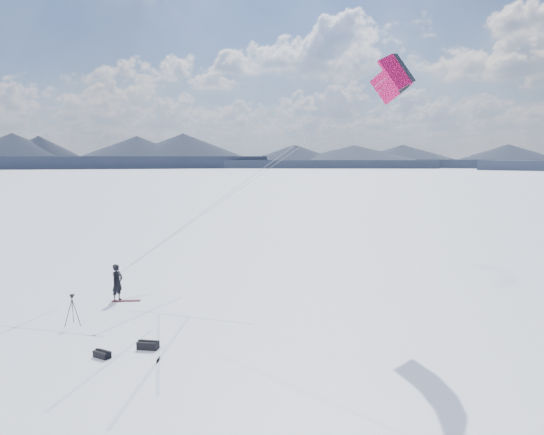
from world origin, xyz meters
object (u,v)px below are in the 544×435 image
(tripod, at_px, (72,305))
(gear_bag_b, at_px, (102,354))
(snowkiter, at_px, (118,301))
(snowboard, at_px, (126,301))
(gear_bag_a, at_px, (148,345))

(tripod, relative_size, gear_bag_b, 1.93)
(snowkiter, xyz_separation_m, tripod, (0.30, -4.00, 0.89))
(snowkiter, bearing_deg, gear_bag_b, -144.19)
(snowkiter, height_order, snowboard, snowkiter)
(snowkiter, relative_size, tripod, 1.37)
(gear_bag_b, bearing_deg, snowkiter, 133.65)
(gear_bag_b, bearing_deg, snowboard, 130.53)
(gear_bag_a, distance_m, gear_bag_b, 1.72)
(snowkiter, height_order, gear_bag_a, snowkiter)
(snowboard, height_order, gear_bag_a, gear_bag_a)
(snowboard, bearing_deg, gear_bag_b, -85.42)
(snowboard, xyz_separation_m, gear_bag_a, (4.45, -5.71, 0.14))
(tripod, xyz_separation_m, gear_bag_b, (3.41, -2.92, -0.76))
(snowkiter, bearing_deg, snowboard, -79.48)
(snowkiter, height_order, gear_bag_b, snowkiter)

